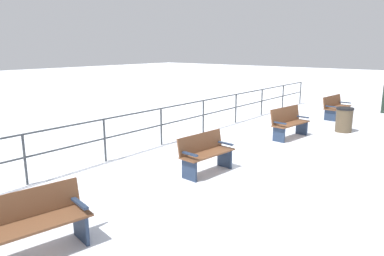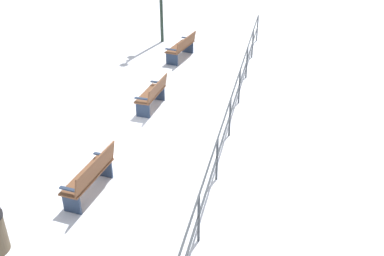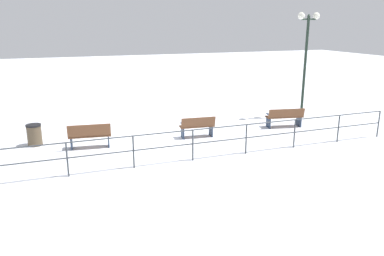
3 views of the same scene
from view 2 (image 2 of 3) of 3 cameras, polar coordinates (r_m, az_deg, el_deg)
name	(u,v)px [view 2 (image 2 of 3)]	position (r m, az deg, el deg)	size (l,w,h in m)	color
ground_plane	(124,144)	(11.41, -8.74, -2.02)	(80.00, 80.00, 0.00)	white
bench_nearest	(182,47)	(16.59, -1.31, 10.37)	(0.84, 1.69, 0.87)	brown
bench_second	(153,94)	(12.86, -5.07, 4.35)	(0.62, 1.42, 0.87)	brown
bench_third	(91,175)	(9.53, -12.87, -5.93)	(0.68, 1.57, 0.94)	brown
waterfront_railing	(224,130)	(10.46, 4.16, -0.22)	(0.05, 17.88, 1.08)	#383D42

